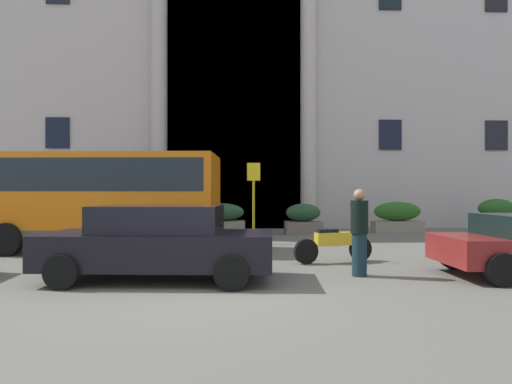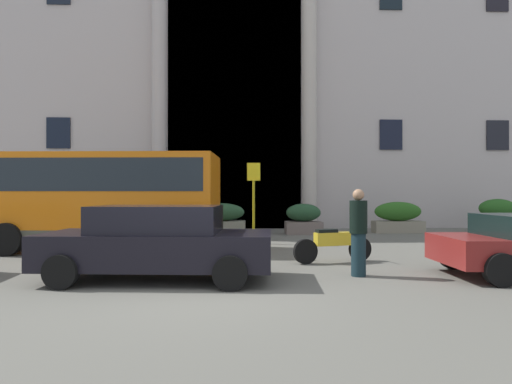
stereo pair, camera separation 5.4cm
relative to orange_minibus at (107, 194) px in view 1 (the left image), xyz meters
The scene contains 13 objects.
ground_plane 6.67m from the orange_minibus, 58.68° to the right, with size 80.00×64.00×0.12m, color #5C5A52.
office_building_facade 15.16m from the orange_minibus, 74.39° to the left, with size 33.26×9.60×20.74m.
orange_minibus is the anchor object (origin of this frame).
bus_stop_sign 4.66m from the orange_minibus, 17.93° to the left, with size 0.44×0.08×2.73m.
hedge_planter_east 5.98m from the orange_minibus, 57.08° to the left, with size 1.98×0.96×1.28m.
hedge_planter_entrance_left 8.18m from the orange_minibus, 35.30° to the left, with size 1.50×0.94×1.27m.
hedge_planter_far_east 15.98m from the orange_minibus, 18.43° to the left, with size 1.69×1.00×1.46m.
hedge_planter_entrance_right 11.98m from the orange_minibus, 25.44° to the left, with size 2.13×0.76×1.33m.
hedge_planter_west 5.17m from the orange_minibus, 100.89° to the left, with size 1.85×0.78×1.56m.
parked_coupe_end 5.10m from the orange_minibus, 61.71° to the right, with size 4.53×2.21×1.46m.
scooter_by_planter 6.83m from the orange_minibus, 21.93° to the right, with size 2.05×0.78×0.89m.
motorcycle_near_kerb 3.27m from the orange_minibus, 48.25° to the right, with size 1.92×0.66×0.89m.
pedestrian_woman_dark_dress 7.71m from the orange_minibus, 33.21° to the right, with size 0.36×0.36×1.79m.
Camera 1 is at (0.59, -7.22, 1.70)m, focal length 29.46 mm.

